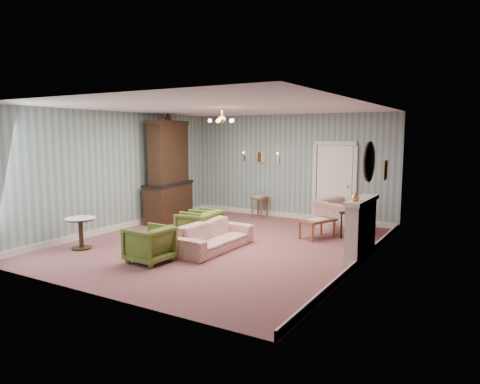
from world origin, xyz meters
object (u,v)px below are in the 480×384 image
Objects in this scene: wingback_chair at (343,211)px; dresser at (168,168)px; olive_chair_b at (196,226)px; pedestal_table at (81,233)px; sofa_chintz at (214,231)px; coffee_table at (317,229)px; olive_chair_a at (149,243)px; side_table_black at (352,226)px; olive_chair_c at (202,223)px; fireplace at (361,229)px.

wingback_chair is 0.40× the size of dresser.
pedestal_table is at bearing -55.48° from olive_chair_b.
coffee_table is at bearing -34.98° from sofa_chintz.
olive_chair_a reaches higher than coffee_table.
dresser reaches higher than side_table_black.
pedestal_table reaches higher than side_table_black.
olive_chair_a is 4.09m from dresser.
olive_chair_c is 0.38× the size of sofa_chintz.
olive_chair_c is 1.13× the size of pedestal_table.
olive_chair_b is at bearing 65.51° from sofa_chintz.
dresser is at bearing 96.34° from pedestal_table.
olive_chair_b is 2.38m from pedestal_table.
olive_chair_c is 3.51m from fireplace.
olive_chair_c is at bearing -175.65° from fireplace.
olive_chair_b is at bearing -45.90° from dresser.
dresser is 3.33× the size of coffee_table.
pedestal_table is (-4.12, -4.37, -0.18)m from wingback_chair.
sofa_chintz is at bearing 87.15° from wingback_chair.
side_table_black is (0.71, 0.31, 0.09)m from coffee_table.
wingback_chair is at bearing 5.68° from dresser.
dresser is at bearing 40.85° from wingback_chair.
olive_chair_a is at bearing 159.57° from sofa_chintz.
olive_chair_b is 0.31m from olive_chair_c.
olive_chair_b is (-0.16, 1.67, 0.00)m from olive_chair_a.
side_table_black is at bearing -42.06° from sofa_chintz.
dresser is (-2.01, 1.29, 1.07)m from olive_chair_c.
olive_chair_b reaches higher than olive_chair_a.
side_table_black is at bearing 38.81° from pedestal_table.
olive_chair_a is 1.00× the size of olive_chair_b.
fireplace is at bearing -67.88° from side_table_black.
coffee_table is at bearing 129.29° from olive_chair_c.
fireplace is 5.61m from pedestal_table.
olive_chair_a is at bearing 89.61° from wingback_chair.
pedestal_table is at bearing -87.94° from olive_chair_a.
fireplace is 1.58m from side_table_black.
olive_chair_c is 2.62m from dresser.
olive_chair_b is at bearing -144.68° from side_table_black.
coffee_table is at bearing -6.83° from dresser.
coffee_table is (-0.27, -1.01, -0.29)m from wingback_chair.
wingback_chair is at bearing 115.59° from fireplace.
wingback_chair is at bearing 75.18° from coffee_table.
olive_chair_b is 0.75m from sofa_chintz.
olive_chair_a is at bearing 13.19° from olive_chair_c.
olive_chair_c is 0.64× the size of wingback_chair.
sofa_chintz reaches higher than olive_chair_a.
dresser is at bearing 169.51° from fireplace.
olive_chair_b is 0.54× the size of fireplace.
pedestal_table is (-5.15, -2.22, -0.25)m from fireplace.
dresser is 4.39m from coffee_table.
olive_chair_b is 3.49m from side_table_black.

